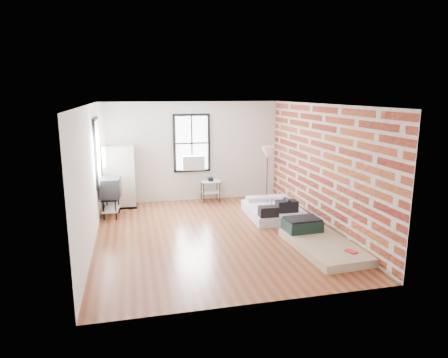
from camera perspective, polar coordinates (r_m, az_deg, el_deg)
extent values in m
plane|color=#5B2818|center=(8.82, -1.49, -7.94)|extent=(6.00, 6.00, 0.00)
cube|color=silver|center=(11.35, -4.64, 3.90)|extent=(5.00, 0.01, 2.80)
cube|color=silver|center=(5.62, 4.72, -4.81)|extent=(5.00, 0.01, 2.80)
cube|color=silver|center=(8.31, -18.68, 0.20)|extent=(0.01, 6.00, 2.80)
cube|color=brown|center=(9.26, 13.78, 1.69)|extent=(0.02, 6.00, 2.80)
cube|color=white|center=(8.28, -1.60, 10.57)|extent=(5.00, 6.00, 0.01)
cube|color=white|center=(11.27, -4.62, 5.12)|extent=(0.90, 0.02, 1.50)
cube|color=black|center=(11.22, -7.09, 5.04)|extent=(0.07, 0.08, 1.64)
cube|color=black|center=(11.37, -2.21, 5.22)|extent=(0.07, 0.08, 1.64)
cube|color=black|center=(11.22, -4.71, 9.12)|extent=(0.90, 0.08, 0.07)
cube|color=black|center=(11.41, -4.57, 1.22)|extent=(0.90, 0.08, 0.07)
cube|color=black|center=(11.26, -4.61, 5.12)|extent=(0.04, 0.02, 1.50)
cube|color=black|center=(11.26, -4.61, 5.12)|extent=(0.90, 0.02, 0.04)
cube|color=silver|center=(11.23, -4.48, 2.36)|extent=(0.62, 0.30, 0.40)
cube|color=white|center=(10.03, -17.59, 3.70)|extent=(0.02, 0.90, 1.50)
cube|color=black|center=(9.55, -17.91, 3.28)|extent=(0.08, 0.07, 1.64)
cube|color=black|center=(10.51, -17.52, 4.08)|extent=(0.08, 0.07, 1.64)
cube|color=black|center=(9.95, -18.00, 8.17)|extent=(0.08, 0.90, 0.07)
cube|color=black|center=(10.17, -17.42, -0.68)|extent=(0.08, 0.90, 0.07)
cube|color=black|center=(10.03, -17.53, 3.71)|extent=(0.02, 0.04, 1.50)
cube|color=black|center=(10.03, -17.53, 3.71)|extent=(0.02, 0.90, 0.04)
cube|color=silver|center=(10.13, 7.13, -4.64)|extent=(1.34, 1.78, 0.23)
cube|color=silver|center=(10.63, 4.60, -2.82)|extent=(0.51, 0.34, 0.11)
cube|color=silver|center=(10.79, 7.40, -2.66)|extent=(0.51, 0.34, 0.11)
cube|color=black|center=(9.75, 8.95, -3.84)|extent=(0.51, 0.31, 0.27)
cylinder|color=black|center=(9.70, 8.98, -2.95)|extent=(0.08, 0.32, 0.07)
cube|color=black|center=(9.33, 6.36, -4.62)|extent=(0.45, 0.29, 0.24)
cylinder|color=silver|center=(10.00, 6.75, -3.58)|extent=(0.06, 0.06, 0.20)
cylinder|color=#1757A3|center=(9.97, 6.77, -2.95)|extent=(0.03, 0.03, 0.03)
cube|color=tan|center=(8.22, 14.12, -9.26)|extent=(1.17, 2.08, 0.16)
cube|color=#142F27|center=(8.72, 11.11, -6.48)|extent=(0.77, 0.57, 0.23)
cube|color=black|center=(8.67, 11.15, -5.61)|extent=(0.73, 0.53, 0.04)
cube|color=red|center=(7.84, 17.69, -9.84)|extent=(0.21, 0.25, 0.03)
cube|color=black|center=(11.17, -14.45, -3.78)|extent=(0.85, 0.51, 0.06)
cube|color=beige|center=(10.98, -14.68, 0.38)|extent=(0.81, 0.47, 1.60)
cylinder|color=black|center=(11.16, -2.91, -2.03)|extent=(0.02, 0.02, 0.58)
cylinder|color=black|center=(11.25, -0.59, -1.89)|extent=(0.02, 0.02, 0.58)
cylinder|color=black|center=(11.50, -3.27, -1.61)|extent=(0.02, 0.02, 0.58)
cylinder|color=black|center=(11.59, -1.01, -1.47)|extent=(0.02, 0.02, 0.58)
cube|color=silver|center=(11.31, -1.96, -0.32)|extent=(0.53, 0.43, 0.02)
cube|color=silver|center=(11.38, -1.94, -1.88)|extent=(0.51, 0.41, 0.02)
cube|color=black|center=(11.29, -1.96, -0.01)|extent=(0.13, 0.19, 0.11)
cylinder|color=#321E10|center=(10.92, 6.06, -3.90)|extent=(0.24, 0.24, 0.03)
cylinder|color=#321E10|center=(10.74, 6.15, -0.19)|extent=(0.03, 0.03, 1.43)
cone|color=tan|center=(10.61, 6.24, 3.81)|extent=(0.35, 0.35, 0.31)
cylinder|color=black|center=(10.12, -16.82, -4.35)|extent=(0.03, 0.03, 0.48)
cylinder|color=black|center=(10.08, -15.20, -4.32)|extent=(0.03, 0.03, 0.48)
cylinder|color=black|center=(10.67, -16.36, -3.47)|extent=(0.03, 0.03, 0.48)
cylinder|color=black|center=(10.63, -14.82, -3.44)|extent=(0.03, 0.03, 0.48)
cube|color=black|center=(10.31, -15.87, -2.60)|extent=(0.45, 0.73, 0.03)
cube|color=silver|center=(10.39, -15.78, -4.14)|extent=(0.43, 0.71, 0.02)
cube|color=black|center=(10.25, -15.95, -1.22)|extent=(0.53, 0.60, 0.48)
cube|color=black|center=(10.22, -14.62, -1.18)|extent=(0.06, 0.46, 0.38)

